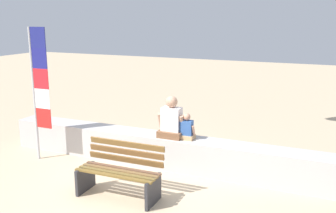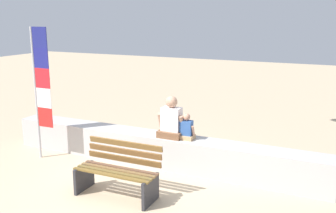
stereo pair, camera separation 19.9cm
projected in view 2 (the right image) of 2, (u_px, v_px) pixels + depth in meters
name	position (u px, v px, depth m)	size (l,w,h in m)	color
ground_plane	(128.00, 186.00, 6.88)	(40.00, 40.00, 0.00)	#C6AD8A
seawall_ledge	(157.00, 149.00, 7.81)	(6.75, 0.55, 0.63)	#B9B5B3
park_bench	(118.00, 172.00, 6.45)	(1.42, 0.63, 0.88)	brown
person_adult	(171.00, 121.00, 7.51)	(0.54, 0.39, 0.82)	brown
person_child	(186.00, 129.00, 7.41)	(0.33, 0.25, 0.51)	tan
flag_banner	(40.00, 84.00, 7.85)	(0.42, 0.05, 2.75)	#B7B7BC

